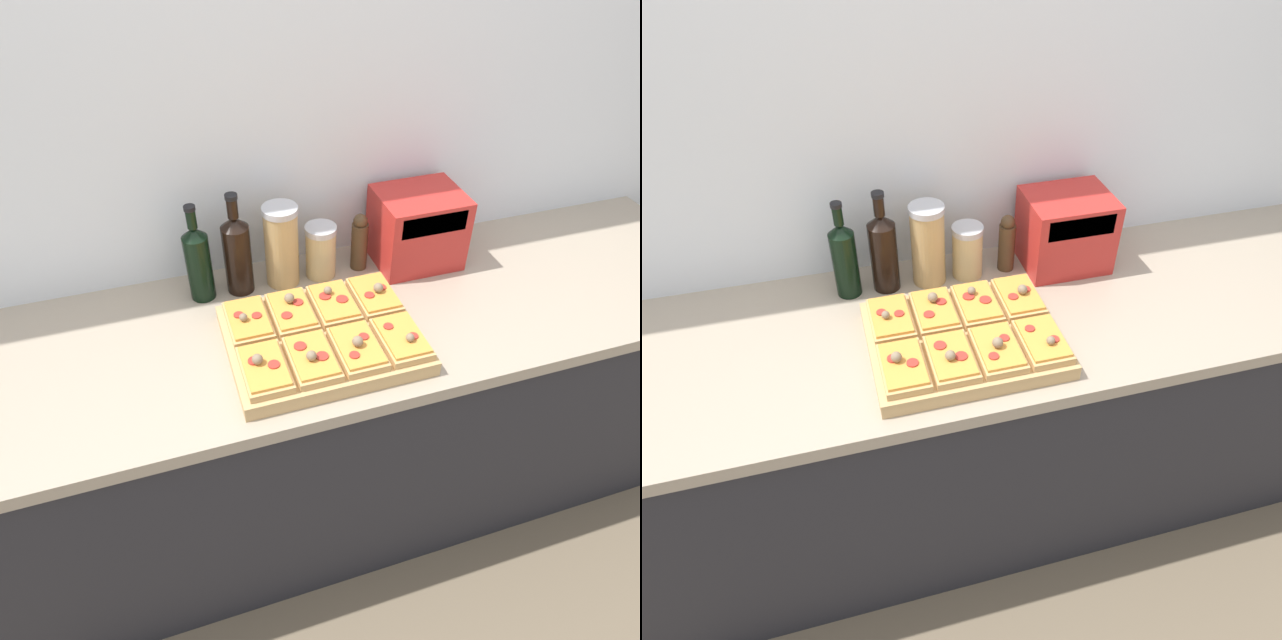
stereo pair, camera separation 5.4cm
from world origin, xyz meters
The scene contains 18 objects.
ground_plane centered at (0.00, 0.00, 0.00)m, with size 12.00×12.00×0.00m, color brown.
wall_back centered at (0.00, 0.67, 1.25)m, with size 6.00×0.06×2.50m.
kitchen_counter centered at (0.00, 0.32, 0.45)m, with size 2.63×0.67×0.90m.
cutting_board centered at (0.00, 0.22, 0.92)m, with size 0.49×0.38×0.04m, color tan.
pizza_slice_back_left centered at (-0.17, 0.32, 0.96)m, with size 0.11×0.17×0.05m.
pizza_slice_back_midleft centered at (-0.06, 0.32, 0.96)m, with size 0.11×0.17×0.06m.
pizza_slice_back_midright centered at (0.06, 0.32, 0.96)m, with size 0.11×0.17×0.05m.
pizza_slice_back_right centered at (0.18, 0.32, 0.96)m, with size 0.11×0.17×0.06m.
pizza_slice_front_left centered at (-0.17, 0.13, 0.96)m, with size 0.11×0.17×0.05m.
pizza_slice_front_midleft centered at (-0.06, 0.13, 0.96)m, with size 0.11×0.17×0.05m.
pizza_slice_front_midright centered at (0.06, 0.13, 0.96)m, with size 0.11×0.17×0.06m.
pizza_slice_front_right centered at (0.18, 0.13, 0.96)m, with size 0.11×0.17×0.05m.
olive_oil_bottle centered at (-0.26, 0.53, 1.02)m, with size 0.07×0.07×0.29m.
wine_bottle centered at (-0.15, 0.53, 1.03)m, with size 0.08×0.08×0.31m.
grain_jar_tall centered at (-0.02, 0.53, 1.02)m, with size 0.10×0.10×0.25m.
grain_jar_short centered at (0.09, 0.53, 0.98)m, with size 0.09×0.09×0.17m.
pepper_mill centered at (0.21, 0.53, 0.99)m, with size 0.05×0.05×0.18m.
toaster_oven centered at (0.39, 0.51, 1.01)m, with size 0.27×0.21×0.23m.
Camera 2 is at (-0.28, -0.82, 1.93)m, focal length 32.00 mm.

